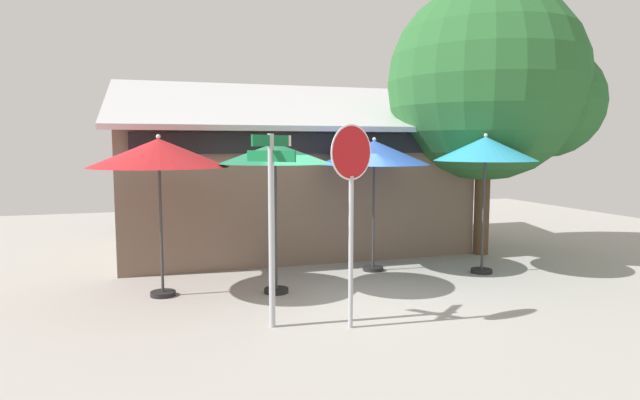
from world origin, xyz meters
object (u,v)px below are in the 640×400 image
object	(u,v)px
patio_umbrella_teal_far_right	(485,150)
shade_tree	(495,86)
street_sign_post	(272,210)
stop_sign	(351,187)
patio_umbrella_crimson_left	(159,154)
patio_umbrella_forest_green_center	(275,155)
patio_umbrella_royal_blue_right	(374,153)

from	to	relation	value
patio_umbrella_teal_far_right	shade_tree	world-z (taller)	shade_tree
street_sign_post	stop_sign	distance (m)	1.19
street_sign_post	patio_umbrella_teal_far_right	bearing A→B (deg)	21.90
stop_sign	patio_umbrella_crimson_left	size ratio (longest dim) A/B	1.04
stop_sign	patio_umbrella_crimson_left	xyz separation A→B (m)	(-2.59, 2.56, 0.44)
street_sign_post	patio_umbrella_forest_green_center	bearing A→B (deg)	75.46
street_sign_post	patio_umbrella_teal_far_right	world-z (taller)	patio_umbrella_teal_far_right
patio_umbrella_forest_green_center	patio_umbrella_teal_far_right	distance (m)	4.45
street_sign_post	patio_umbrella_forest_green_center	world-z (taller)	street_sign_post
street_sign_post	patio_umbrella_crimson_left	distance (m)	2.76
stop_sign	patio_umbrella_forest_green_center	world-z (taller)	stop_sign
patio_umbrella_crimson_left	patio_umbrella_forest_green_center	distance (m)	2.01
patio_umbrella_forest_green_center	patio_umbrella_teal_far_right	size ratio (longest dim) A/B	0.95
patio_umbrella_teal_far_right	shade_tree	xyz separation A→B (m)	(1.33, 1.63, 1.50)
street_sign_post	patio_umbrella_royal_blue_right	distance (m)	4.08
street_sign_post	patio_umbrella_crimson_left	bearing A→B (deg)	124.64
patio_umbrella_forest_green_center	shade_tree	distance (m)	6.26
patio_umbrella_royal_blue_right	shade_tree	distance (m)	3.84
stop_sign	patio_umbrella_royal_blue_right	distance (m)	3.69
stop_sign	street_sign_post	bearing A→B (deg)	160.77
patio_umbrella_crimson_left	shade_tree	xyz separation A→B (m)	(7.74, 1.42, 1.56)
patio_umbrella_forest_green_center	patio_umbrella_crimson_left	bearing A→B (deg)	168.40
stop_sign	shade_tree	distance (m)	6.81
street_sign_post	shade_tree	size ratio (longest dim) A/B	0.44
street_sign_post	patio_umbrella_crimson_left	size ratio (longest dim) A/B	0.99
patio_umbrella_crimson_left	patio_umbrella_royal_blue_right	distance (m)	4.38
patio_umbrella_teal_far_right	patio_umbrella_crimson_left	bearing A→B (deg)	178.15
patio_umbrella_teal_far_right	patio_umbrella_forest_green_center	bearing A→B (deg)	-177.47
stop_sign	patio_umbrella_crimson_left	distance (m)	3.67
stop_sign	patio_umbrella_teal_far_right	xyz separation A→B (m)	(3.83, 2.35, 0.49)
patio_umbrella_royal_blue_right	patio_umbrella_crimson_left	bearing A→B (deg)	-171.19
patio_umbrella_crimson_left	patio_umbrella_teal_far_right	bearing A→B (deg)	-1.85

